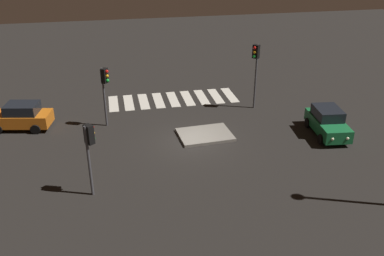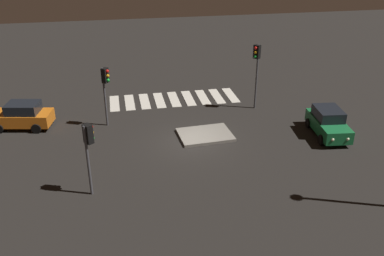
% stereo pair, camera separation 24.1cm
% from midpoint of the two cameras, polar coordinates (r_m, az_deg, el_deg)
% --- Properties ---
extents(ground_plane, '(80.00, 80.00, 0.00)m').
position_cam_midpoint_polar(ground_plane, '(26.38, -0.26, -1.96)').
color(ground_plane, black).
extents(traffic_island, '(3.52, 2.74, 0.18)m').
position_cam_midpoint_polar(traffic_island, '(27.16, 1.52, -0.91)').
color(traffic_island, gray).
rests_on(traffic_island, ground).
extents(car_green, '(2.23, 4.15, 1.75)m').
position_cam_midpoint_polar(car_green, '(28.40, 17.63, 0.77)').
color(car_green, '#196B38').
rests_on(car_green, ground).
extents(car_orange, '(4.25, 2.48, 1.76)m').
position_cam_midpoint_polar(car_orange, '(30.14, -22.38, 1.46)').
color(car_orange, orange).
rests_on(car_orange, ground).
extents(traffic_light_east, '(0.53, 0.54, 4.05)m').
position_cam_midpoint_polar(traffic_light_east, '(28.00, -11.96, 5.99)').
color(traffic_light_east, '#47474C').
rests_on(traffic_light_east, ground).
extents(traffic_light_south, '(0.53, 0.54, 4.80)m').
position_cam_midpoint_polar(traffic_light_south, '(30.46, 8.39, 8.96)').
color(traffic_light_south, '#47474C').
rests_on(traffic_light_south, ground).
extents(traffic_light_north, '(0.53, 0.54, 3.80)m').
position_cam_midpoint_polar(traffic_light_north, '(20.74, -14.02, -1.95)').
color(traffic_light_north, '#47474C').
rests_on(traffic_light_north, ground).
extents(crosswalk_near, '(9.90, 3.20, 0.02)m').
position_cam_midpoint_polar(crosswalk_near, '(33.04, -2.79, 3.90)').
color(crosswalk_near, silver).
rests_on(crosswalk_near, ground).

